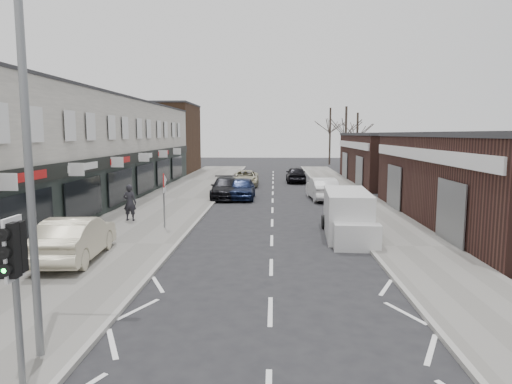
# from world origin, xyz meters

# --- Properties ---
(ground) EXTENTS (160.00, 160.00, 0.00)m
(ground) POSITION_xyz_m (0.00, 0.00, 0.00)
(ground) COLOR black
(ground) RESTS_ON ground
(pavement_left) EXTENTS (5.50, 64.00, 0.12)m
(pavement_left) POSITION_xyz_m (-6.75, 22.00, 0.06)
(pavement_left) COLOR slate
(pavement_left) RESTS_ON ground
(pavement_right) EXTENTS (3.50, 64.00, 0.12)m
(pavement_right) POSITION_xyz_m (5.75, 22.00, 0.06)
(pavement_right) COLOR slate
(pavement_right) RESTS_ON ground
(shop_terrace_left) EXTENTS (8.00, 41.00, 7.10)m
(shop_terrace_left) POSITION_xyz_m (-13.50, 19.50, 3.55)
(shop_terrace_left) COLOR beige
(shop_terrace_left) RESTS_ON ground
(brick_block_far) EXTENTS (8.00, 10.00, 8.00)m
(brick_block_far) POSITION_xyz_m (-13.50, 45.00, 4.00)
(brick_block_far) COLOR #482F1F
(brick_block_far) RESTS_ON ground
(right_unit_far) EXTENTS (10.00, 16.00, 4.50)m
(right_unit_far) POSITION_xyz_m (12.50, 34.00, 2.25)
(right_unit_far) COLOR #371E19
(right_unit_far) RESTS_ON ground
(tree_far_a) EXTENTS (3.60, 3.60, 8.00)m
(tree_far_a) POSITION_xyz_m (9.00, 48.00, 0.00)
(tree_far_a) COLOR #382D26
(tree_far_a) RESTS_ON ground
(tree_far_b) EXTENTS (3.60, 3.60, 7.50)m
(tree_far_b) POSITION_xyz_m (11.50, 54.00, 0.00)
(tree_far_b) COLOR #382D26
(tree_far_b) RESTS_ON ground
(tree_far_c) EXTENTS (3.60, 3.60, 8.50)m
(tree_far_c) POSITION_xyz_m (8.50, 60.00, 0.00)
(tree_far_c) COLOR #382D26
(tree_far_c) RESTS_ON ground
(traffic_light) EXTENTS (0.28, 0.60, 3.10)m
(traffic_light) POSITION_xyz_m (-4.40, -2.02, 2.41)
(traffic_light) COLOR slate
(traffic_light) RESTS_ON pavement_left
(street_lamp) EXTENTS (2.23, 0.22, 8.00)m
(street_lamp) POSITION_xyz_m (-4.53, -0.80, 4.62)
(street_lamp) COLOR slate
(street_lamp) RESTS_ON pavement_left
(warning_sign) EXTENTS (0.12, 0.80, 2.70)m
(warning_sign) POSITION_xyz_m (-5.16, 12.00, 2.20)
(warning_sign) COLOR slate
(warning_sign) RESTS_ON pavement_left
(white_van) EXTENTS (2.14, 5.42, 2.07)m
(white_van) POSITION_xyz_m (3.40, 10.86, 0.98)
(white_van) COLOR silver
(white_van) RESTS_ON ground
(sedan_on_pavement) EXTENTS (2.04, 4.89, 1.57)m
(sedan_on_pavement) POSITION_xyz_m (-7.06, 6.32, 0.91)
(sedan_on_pavement) COLOR #C1B79A
(sedan_on_pavement) RESTS_ON pavement_left
(pedestrian) EXTENTS (0.74, 0.52, 1.90)m
(pedestrian) POSITION_xyz_m (-7.43, 13.74, 1.07)
(pedestrian) COLOR black
(pedestrian) RESTS_ON pavement_left
(parked_car_left_a) EXTENTS (1.81, 4.49, 1.53)m
(parked_car_left_a) POSITION_xyz_m (-2.20, 22.77, 0.77)
(parked_car_left_a) COLOR #121C3A
(parked_car_left_a) RESTS_ON ground
(parked_car_left_b) EXTENTS (2.46, 5.29, 1.49)m
(parked_car_left_b) POSITION_xyz_m (-3.40, 23.05, 0.75)
(parked_car_left_b) COLOR black
(parked_car_left_b) RESTS_ON ground
(parked_car_left_c) EXTENTS (2.36, 5.00, 1.38)m
(parked_car_left_c) POSITION_xyz_m (-2.47, 30.91, 0.69)
(parked_car_left_c) COLOR #B3AD8F
(parked_car_left_c) RESTS_ON ground
(parked_car_right_a) EXTENTS (2.02, 4.89, 1.57)m
(parked_car_right_a) POSITION_xyz_m (3.50, 22.59, 0.79)
(parked_car_right_a) COLOR silver
(parked_car_right_a) RESTS_ON ground
(parked_car_right_b) EXTENTS (1.84, 4.53, 1.54)m
(parked_car_right_b) POSITION_xyz_m (2.20, 34.11, 0.77)
(parked_car_right_b) COLOR black
(parked_car_right_b) RESTS_ON ground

